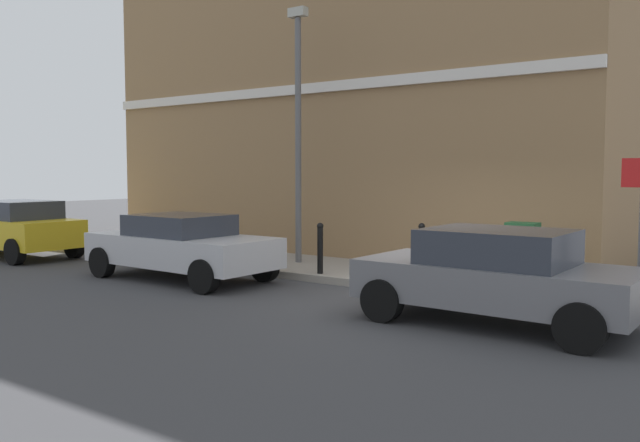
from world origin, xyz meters
TOP-DOWN VIEW (x-y plane):
  - ground at (0.00, 0.00)m, footprint 80.00×80.00m
  - sidewalk at (1.94, 6.00)m, footprint 2.52×30.00m
  - corner_building at (6.80, 4.93)m, footprint 7.29×13.86m
  - car_grey at (-0.67, -1.41)m, footprint 1.96×3.95m
  - car_silver at (-0.59, 5.30)m, footprint 1.96×4.24m
  - car_yellow at (-0.67, 11.51)m, footprint 1.83×4.06m
  - utility_cabinet at (1.96, -0.91)m, footprint 0.46×0.61m
  - bollard_near_cabinet at (2.06, 1.16)m, footprint 0.14×0.14m
  - bollard_far_kerb at (0.93, 2.87)m, footprint 0.14×0.14m
  - lamppost at (2.02, 4.26)m, footprint 0.20×0.44m

SIDE VIEW (x-z plane):
  - ground at x=0.00m, z-range 0.00..0.00m
  - sidewalk at x=1.94m, z-range 0.00..0.15m
  - utility_cabinet at x=1.96m, z-range 0.11..1.26m
  - bollard_near_cabinet at x=2.06m, z-range 0.19..1.22m
  - bollard_far_kerb at x=0.93m, z-range 0.19..1.22m
  - car_silver at x=-0.59m, z-range 0.04..1.38m
  - car_grey at x=-0.67m, z-range 0.04..1.43m
  - car_yellow at x=-0.67m, z-range 0.04..1.51m
  - lamppost at x=2.02m, z-range 0.44..6.16m
  - corner_building at x=6.80m, z-range 0.00..7.62m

